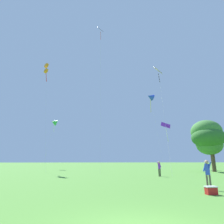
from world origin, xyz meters
name	(u,v)px	position (x,y,z in m)	size (l,w,h in m)	color
kite_purple_streamer	(166,128)	(13.00, 32.04, 8.04)	(3.42, 7.46, 9.50)	purple
kite_green_small	(54,122)	(-11.20, 42.53, 10.93)	(1.87, 7.70, 11.85)	green
kite_black_large	(101,37)	(-0.52, 27.44, 24.90)	(1.27, 5.16, 27.29)	black
kite_yellow_diamond	(159,74)	(11.11, 29.14, 18.53)	(4.18, 12.69, 20.26)	yellow
kite_orange_box	(46,69)	(-12.06, 34.48, 21.21)	(3.80, 7.68, 22.40)	orange
kite_blue_delta	(150,97)	(14.06, 44.98, 19.08)	(2.31, 10.67, 20.25)	blue
person_foreground_watcher	(208,172)	(6.03, 7.25, 1.09)	(0.43, 0.51, 1.82)	#665B4C
person_child_small	(159,167)	(6.43, 17.94, 1.03)	(0.54, 0.28, 1.72)	black
tree_right_cluster	(208,137)	(18.26, 26.70, 5.74)	(5.45, 5.93, 8.74)	brown
picnic_cooler	(211,190)	(5.10, 5.54, 0.22)	(0.60, 0.40, 0.44)	red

